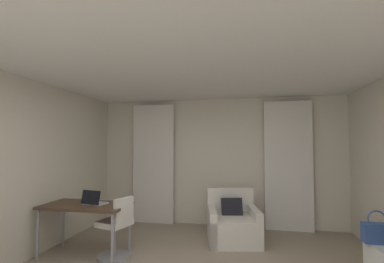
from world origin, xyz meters
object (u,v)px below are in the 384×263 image
(desk, at_px, (86,209))
(laptop, at_px, (94,201))
(armchair, at_px, (233,224))
(handbag_primary, at_px, (377,232))
(desk_chair, at_px, (117,231))

(desk, bearing_deg, laptop, 3.49)
(armchair, xyz_separation_m, laptop, (-1.99, -1.05, 0.52))
(desk, distance_m, handbag_primary, 3.82)
(desk_chair, xyz_separation_m, handbag_primary, (3.32, -0.23, 0.25))
(desk_chair, relative_size, handbag_primary, 2.39)
(armchair, distance_m, handbag_primary, 2.15)
(laptop, xyz_separation_m, handbag_primary, (3.69, -0.23, -0.16))
(desk, relative_size, handbag_primary, 3.41)
(desk_chair, bearing_deg, handbag_primary, -3.90)
(desk, relative_size, laptop, 3.49)
(laptop, bearing_deg, desk_chair, -0.78)
(armchair, bearing_deg, desk, -153.58)
(laptop, height_order, handbag_primary, laptop)
(desk, xyz_separation_m, laptop, (0.13, 0.01, 0.11))
(desk, bearing_deg, armchair, 26.42)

